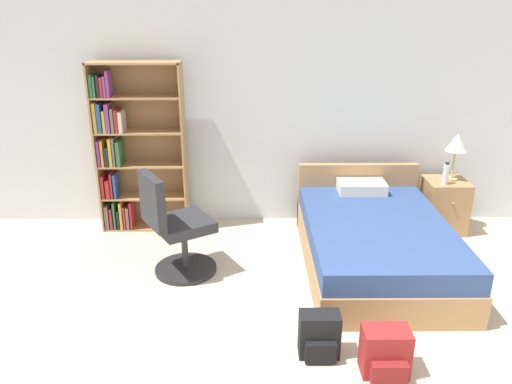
{
  "coord_description": "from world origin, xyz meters",
  "views": [
    {
      "loc": [
        -0.49,
        -2.21,
        2.42
      ],
      "look_at": [
        -0.45,
        1.98,
        0.81
      ],
      "focal_mm": 35.0,
      "sensor_mm": 36.0,
      "label": 1
    }
  ],
  "objects_px": {
    "water_bottle": "(446,174)",
    "backpack_black": "(319,336)",
    "office_chair": "(175,230)",
    "backpack_red": "(386,353)",
    "nightstand": "(444,205)",
    "bookshelf": "(130,150)",
    "table_lamp": "(457,144)",
    "bed": "(374,241)"
  },
  "relations": [
    {
      "from": "office_chair",
      "to": "backpack_red",
      "type": "xyz_separation_m",
      "value": [
        1.62,
        -1.37,
        -0.29
      ]
    },
    {
      "from": "office_chair",
      "to": "backpack_red",
      "type": "relative_size",
      "value": 2.96
    },
    {
      "from": "bed",
      "to": "office_chair",
      "type": "height_order",
      "value": "office_chair"
    },
    {
      "from": "bookshelf",
      "to": "water_bottle",
      "type": "distance_m",
      "value": 3.39
    },
    {
      "from": "office_chair",
      "to": "table_lamp",
      "type": "relative_size",
      "value": 1.96
    },
    {
      "from": "office_chair",
      "to": "backpack_black",
      "type": "height_order",
      "value": "office_chair"
    },
    {
      "from": "bookshelf",
      "to": "backpack_black",
      "type": "height_order",
      "value": "bookshelf"
    },
    {
      "from": "water_bottle",
      "to": "backpack_black",
      "type": "relative_size",
      "value": 0.71
    },
    {
      "from": "nightstand",
      "to": "office_chair",
      "type": "bearing_deg",
      "value": -161.62
    },
    {
      "from": "office_chair",
      "to": "backpack_black",
      "type": "xyz_separation_m",
      "value": [
        1.19,
        -1.18,
        -0.29
      ]
    },
    {
      "from": "backpack_black",
      "to": "table_lamp",
      "type": "bearing_deg",
      "value": 51.64
    },
    {
      "from": "office_chair",
      "to": "nightstand",
      "type": "height_order",
      "value": "office_chair"
    },
    {
      "from": "nightstand",
      "to": "table_lamp",
      "type": "height_order",
      "value": "table_lamp"
    },
    {
      "from": "office_chair",
      "to": "water_bottle",
      "type": "distance_m",
      "value": 2.9
    },
    {
      "from": "office_chair",
      "to": "water_bottle",
      "type": "height_order",
      "value": "office_chair"
    },
    {
      "from": "bookshelf",
      "to": "table_lamp",
      "type": "bearing_deg",
      "value": -1.27
    },
    {
      "from": "bookshelf",
      "to": "nightstand",
      "type": "xyz_separation_m",
      "value": [
        3.45,
        -0.1,
        -0.61
      ]
    },
    {
      "from": "table_lamp",
      "to": "bed",
      "type": "bearing_deg",
      "value": -140.89
    },
    {
      "from": "backpack_red",
      "to": "table_lamp",
      "type": "bearing_deg",
      "value": 61.47
    },
    {
      "from": "nightstand",
      "to": "water_bottle",
      "type": "height_order",
      "value": "water_bottle"
    },
    {
      "from": "bookshelf",
      "to": "nightstand",
      "type": "bearing_deg",
      "value": -1.73
    },
    {
      "from": "nightstand",
      "to": "bed",
      "type": "bearing_deg",
      "value": -140.28
    },
    {
      "from": "bed",
      "to": "backpack_red",
      "type": "bearing_deg",
      "value": -99.88
    },
    {
      "from": "table_lamp",
      "to": "backpack_red",
      "type": "relative_size",
      "value": 1.51
    },
    {
      "from": "table_lamp",
      "to": "water_bottle",
      "type": "relative_size",
      "value": 2.13
    },
    {
      "from": "table_lamp",
      "to": "backpack_red",
      "type": "distance_m",
      "value": 2.79
    },
    {
      "from": "office_chair",
      "to": "nightstand",
      "type": "distance_m",
      "value": 3.0
    },
    {
      "from": "water_bottle",
      "to": "backpack_black",
      "type": "height_order",
      "value": "water_bottle"
    },
    {
      "from": "bookshelf",
      "to": "backpack_black",
      "type": "bearing_deg",
      "value": -51.06
    },
    {
      "from": "bookshelf",
      "to": "water_bottle",
      "type": "height_order",
      "value": "bookshelf"
    },
    {
      "from": "nightstand",
      "to": "table_lamp",
      "type": "distance_m",
      "value": 0.7
    },
    {
      "from": "water_bottle",
      "to": "backpack_black",
      "type": "bearing_deg",
      "value": -128.04
    },
    {
      "from": "office_chair",
      "to": "table_lamp",
      "type": "bearing_deg",
      "value": 18.54
    },
    {
      "from": "bed",
      "to": "water_bottle",
      "type": "distance_m",
      "value": 1.2
    },
    {
      "from": "table_lamp",
      "to": "backpack_black",
      "type": "distance_m",
      "value": 2.87
    },
    {
      "from": "bookshelf",
      "to": "bed",
      "type": "distance_m",
      "value": 2.73
    },
    {
      "from": "office_chair",
      "to": "backpack_red",
      "type": "height_order",
      "value": "office_chair"
    },
    {
      "from": "nightstand",
      "to": "water_bottle",
      "type": "relative_size",
      "value": 2.39
    },
    {
      "from": "nightstand",
      "to": "backpack_red",
      "type": "relative_size",
      "value": 1.7
    },
    {
      "from": "bookshelf",
      "to": "table_lamp",
      "type": "distance_m",
      "value": 3.51
    },
    {
      "from": "bed",
      "to": "bookshelf",
      "type": "bearing_deg",
      "value": 160.23
    },
    {
      "from": "table_lamp",
      "to": "water_bottle",
      "type": "xyz_separation_m",
      "value": [
        -0.12,
        -0.13,
        -0.29
      ]
    }
  ]
}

